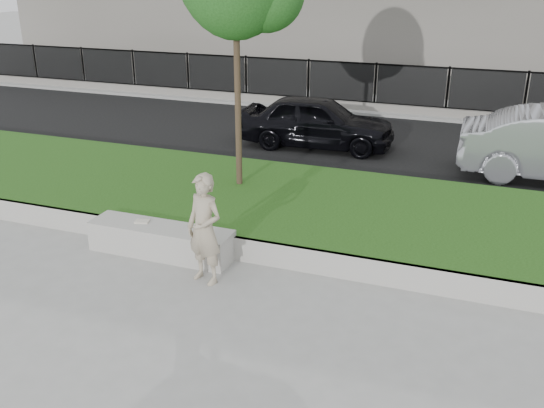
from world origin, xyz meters
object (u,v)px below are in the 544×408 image
at_px(stone_bench, 161,240).
at_px(car_dark, 317,122).
at_px(book, 142,221).
at_px(man, 204,229).

xyz_separation_m(stone_bench, car_dark, (0.61, 6.83, 0.46)).
distance_m(stone_bench, book, 0.45).
relative_size(stone_bench, car_dark, 0.62).
bearing_deg(stone_bench, car_dark, 84.92).
relative_size(book, car_dark, 0.06).
relative_size(stone_bench, man, 1.44).
height_order(man, book, man).
bearing_deg(man, book, 174.16).
relative_size(stone_bench, book, 10.77).
relative_size(man, book, 7.49).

